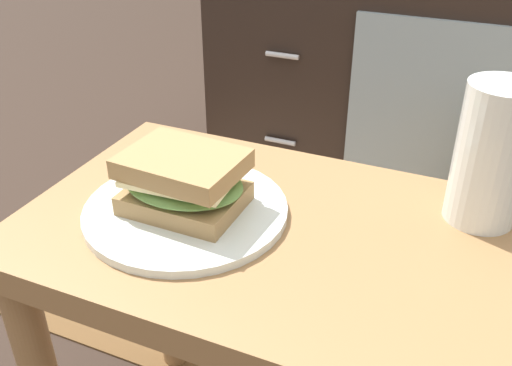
{
  "coord_description": "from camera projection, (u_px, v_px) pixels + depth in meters",
  "views": [
    {
      "loc": [
        0.19,
        -0.48,
        0.82
      ],
      "look_at": [
        -0.02,
        0.0,
        0.51
      ],
      "focal_mm": 40.11,
      "sensor_mm": 36.0,
      "label": 1
    }
  ],
  "objects": [
    {
      "name": "tv_cabinet",
      "position": [
        410.0,
        87.0,
        1.47
      ],
      "size": [
        0.96,
        0.46,
        0.58
      ],
      "color": "black",
      "rests_on": "ground"
    },
    {
      "name": "paper_bag",
      "position": [
        508.0,
        224.0,
        1.1
      ],
      "size": [
        0.22,
        0.18,
        0.39
      ],
      "color": "tan",
      "rests_on": "ground"
    },
    {
      "name": "area_rug",
      "position": [
        237.0,
        275.0,
        1.26
      ],
      "size": [
        0.9,
        0.6,
        0.01
      ],
      "color": "brown",
      "rests_on": "ground"
    },
    {
      "name": "side_table",
      "position": [
        271.0,
        289.0,
        0.68
      ],
      "size": [
        0.56,
        0.36,
        0.46
      ],
      "color": "olive",
      "rests_on": "ground"
    },
    {
      "name": "plate",
      "position": [
        186.0,
        210.0,
        0.65
      ],
      "size": [
        0.23,
        0.23,
        0.01
      ],
      "primitive_type": "cylinder",
      "color": "silver",
      "rests_on": "side_table"
    },
    {
      "name": "beer_glass",
      "position": [
        491.0,
        158.0,
        0.61
      ],
      "size": [
        0.08,
        0.08,
        0.16
      ],
      "color": "silver",
      "rests_on": "side_table"
    },
    {
      "name": "sandwich_front",
      "position": [
        184.0,
        181.0,
        0.63
      ],
      "size": [
        0.14,
        0.11,
        0.07
      ],
      "color": "#9E7A4C",
      "rests_on": "plate"
    }
  ]
}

